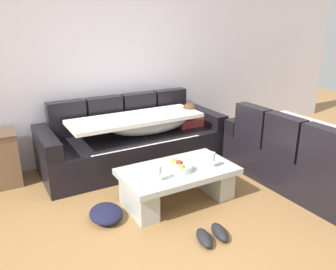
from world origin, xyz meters
TOP-DOWN VIEW (x-y plane):
  - ground_plane at (0.00, 0.00)m, footprint 14.00×14.00m
  - back_wall at (0.00, 2.15)m, footprint 9.00×0.10m
  - couch_along_wall at (0.24, 1.62)m, footprint 2.39×0.92m
  - couch_near_window at (1.69, 0.12)m, footprint 0.92×1.84m
  - coffee_table at (0.20, 0.48)m, footprint 1.20×0.68m
  - fruit_bowl at (0.18, 0.44)m, footprint 0.28×0.28m
  - wine_glass_near_left at (-0.12, 0.33)m, footprint 0.07×0.07m
  - wine_glass_near_right at (0.52, 0.33)m, footprint 0.07×0.07m
  - open_magazine at (0.47, 0.50)m, footprint 0.28×0.21m
  - pair_of_shoes at (0.11, -0.25)m, footprint 0.36×0.29m
  - crumpled_garment at (-0.60, 0.53)m, footprint 0.37×0.44m

SIDE VIEW (x-z plane):
  - ground_plane at x=0.00m, z-range 0.00..0.00m
  - pair_of_shoes at x=0.11m, z-range 0.00..0.09m
  - crumpled_garment at x=-0.60m, z-range 0.00..0.12m
  - coffee_table at x=0.20m, z-range 0.05..0.43m
  - couch_along_wall at x=0.24m, z-range -0.11..0.77m
  - couch_near_window at x=1.69m, z-range -0.11..0.77m
  - open_magazine at x=0.47m, z-range 0.38..0.39m
  - fruit_bowl at x=0.18m, z-range 0.37..0.47m
  - wine_glass_near_left at x=-0.12m, z-range 0.41..0.58m
  - wine_glass_near_right at x=0.52m, z-range 0.41..0.58m
  - back_wall at x=0.00m, z-range 0.00..2.70m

